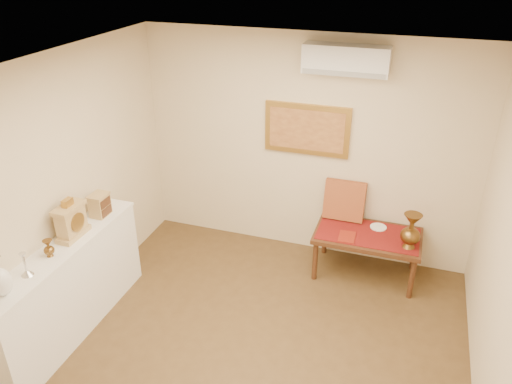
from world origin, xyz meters
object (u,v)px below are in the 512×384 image
at_px(wooden_chest, 100,205).
at_px(display_ledge, 69,289).
at_px(low_table, 367,239).
at_px(brass_urn_tall, 411,228).
at_px(mantel_clock, 71,221).

bearing_deg(wooden_chest, display_ledge, -90.95).
relative_size(display_ledge, low_table, 1.68).
distance_m(brass_urn_tall, low_table, 0.57).
bearing_deg(low_table, wooden_chest, -155.34).
relative_size(brass_urn_tall, wooden_chest, 2.01).
height_order(brass_urn_tall, display_ledge, brass_urn_tall).
bearing_deg(brass_urn_tall, display_ledge, -150.93).
distance_m(display_ledge, wooden_chest, 0.90).
relative_size(brass_urn_tall, low_table, 0.41).
relative_size(mantel_clock, low_table, 0.34).
height_order(brass_urn_tall, mantel_clock, mantel_clock).
height_order(display_ledge, wooden_chest, wooden_chest).
relative_size(mantel_clock, wooden_chest, 1.68).
distance_m(mantel_clock, low_table, 3.22).
height_order(display_ledge, low_table, display_ledge).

